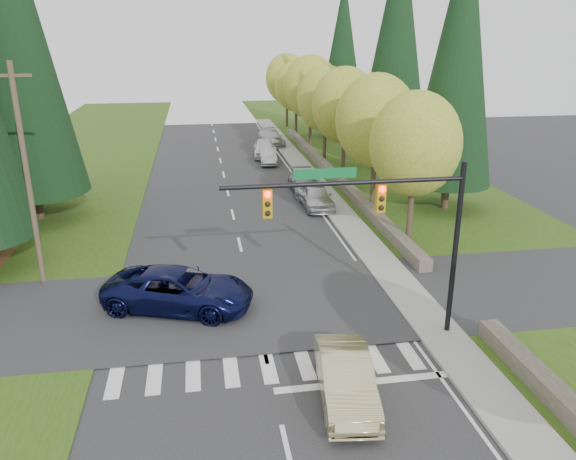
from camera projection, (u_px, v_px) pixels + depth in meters
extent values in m
plane|color=#28282B|center=(282.00, 427.00, 16.64)|extent=(120.00, 120.00, 0.00)
cube|color=#2C4612|center=(430.00, 209.00, 37.24)|extent=(14.00, 110.00, 0.06)
cube|color=#2C4612|center=(15.00, 230.00, 33.28)|extent=(14.00, 110.00, 0.06)
cube|color=#28282B|center=(254.00, 306.00, 24.09)|extent=(120.00, 8.00, 0.10)
cube|color=gray|center=(333.00, 204.00, 38.16)|extent=(1.80, 80.00, 0.13)
cube|color=gray|center=(321.00, 205.00, 38.03)|extent=(0.20, 80.00, 0.13)
cube|color=#4C4438|center=(330.00, 172.00, 45.77)|extent=(0.70, 40.00, 0.70)
cylinder|color=black|center=(455.00, 252.00, 20.80)|extent=(0.20, 0.20, 6.80)
cylinder|color=black|center=(345.00, 183.00, 19.22)|extent=(8.60, 0.16, 0.16)
cube|color=#0C662D|center=(325.00, 173.00, 19.05)|extent=(2.20, 0.04, 0.35)
cube|color=#BF8C0C|center=(381.00, 198.00, 19.62)|extent=(0.32, 0.24, 1.00)
sphere|color=#FF0C05|center=(382.00, 190.00, 19.37)|extent=(0.22, 0.22, 0.22)
cube|color=#BF8C0C|center=(267.00, 203.00, 19.01)|extent=(0.32, 0.24, 1.00)
sphere|color=#FF0C05|center=(268.00, 195.00, 18.76)|extent=(0.22, 0.22, 0.22)
cylinder|color=#473828|center=(28.00, 179.00, 24.71)|extent=(0.24, 0.24, 10.00)
cube|color=#473828|center=(11.00, 75.00, 23.26)|extent=(1.60, 0.10, 0.12)
cylinder|color=#38281C|center=(411.00, 203.00, 30.29)|extent=(0.32, 0.32, 4.76)
ellipsoid|color=olive|center=(415.00, 144.00, 29.22)|extent=(4.80, 4.80, 5.52)
cylinder|color=#38281C|center=(373.00, 172.00, 36.80)|extent=(0.32, 0.32, 4.93)
ellipsoid|color=olive|center=(376.00, 120.00, 35.69)|extent=(5.20, 5.20, 5.98)
cylinder|color=#38281C|center=(343.00, 150.00, 43.27)|extent=(0.32, 0.32, 5.04)
ellipsoid|color=olive|center=(345.00, 105.00, 42.13)|extent=(5.00, 5.00, 5.75)
cylinder|color=#38281C|center=(325.00, 136.00, 49.84)|extent=(0.32, 0.32, 4.82)
ellipsoid|color=olive|center=(325.00, 99.00, 48.75)|extent=(5.00, 5.00, 5.75)
cylinder|color=#38281C|center=(310.00, 123.00, 56.31)|extent=(0.32, 0.32, 5.15)
ellipsoid|color=olive|center=(311.00, 87.00, 55.16)|extent=(5.40, 5.40, 6.21)
cylinder|color=#38281C|center=(296.00, 115.00, 62.88)|extent=(0.32, 0.32, 4.70)
ellipsoid|color=olive|center=(296.00, 86.00, 61.82)|extent=(4.80, 4.80, 5.52)
cylinder|color=#38281C|center=(287.00, 107.00, 69.36)|extent=(0.32, 0.32, 4.98)
ellipsoid|color=olive|center=(287.00, 78.00, 68.24)|extent=(5.20, 5.20, 5.98)
cylinder|color=#38281C|center=(39.00, 204.00, 34.97)|extent=(0.50, 0.50, 2.00)
cone|color=black|center=(12.00, 29.00, 31.56)|extent=(6.46, 6.46, 19.00)
cylinder|color=#38281C|center=(30.00, 182.00, 40.25)|extent=(0.50, 0.50, 2.00)
cone|color=black|center=(9.00, 45.00, 37.17)|extent=(5.78, 5.78, 17.00)
cylinder|color=#38281C|center=(445.00, 194.00, 37.07)|extent=(0.50, 0.50, 2.00)
cone|color=black|center=(459.00, 55.00, 34.15)|extent=(5.44, 5.44, 16.00)
cylinder|color=#38281C|center=(390.00, 152.00, 50.26)|extent=(0.50, 0.50, 2.00)
cone|color=black|center=(397.00, 36.00, 47.01)|extent=(6.12, 6.12, 18.00)
cylinder|color=#38281C|center=(340.00, 128.00, 63.14)|extent=(0.50, 0.50, 2.00)
cone|color=black|center=(343.00, 51.00, 60.39)|extent=(5.10, 5.10, 15.00)
imported|color=#C1B880|center=(346.00, 379.00, 17.68)|extent=(2.11, 4.74, 1.51)
imported|color=#0A0E36|center=(179.00, 290.00, 23.58)|extent=(6.83, 4.75, 1.73)
imported|color=#B9BABF|center=(316.00, 196.00, 37.40)|extent=(1.94, 4.68, 1.58)
imported|color=gray|center=(305.00, 183.00, 41.05)|extent=(2.15, 5.01, 1.44)
imported|color=#B5B4B9|center=(268.00, 156.00, 50.14)|extent=(1.74, 4.17, 1.34)
imported|color=white|center=(264.00, 148.00, 52.92)|extent=(2.42, 5.02, 1.65)
imported|color=#B2B2B7|center=(271.00, 138.00, 58.24)|extent=(2.62, 5.47, 1.54)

